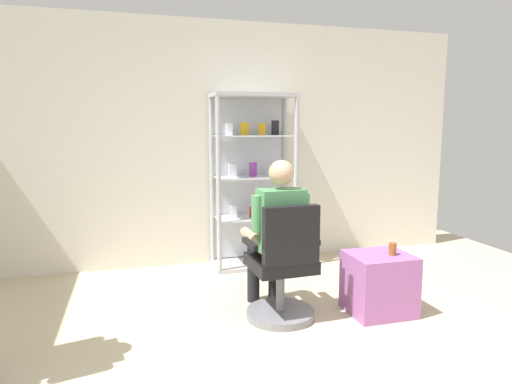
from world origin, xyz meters
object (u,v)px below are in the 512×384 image
object	(u,v)px
storage_crate	(379,284)
tea_glass	(393,249)
office_chair	(283,273)
display_cabinet_main	(252,180)
seated_shopkeeper	(276,229)

from	to	relation	value
storage_crate	tea_glass	bearing A→B (deg)	-28.25
tea_glass	office_chair	bearing A→B (deg)	172.29
display_cabinet_main	storage_crate	world-z (taller)	display_cabinet_main
office_chair	tea_glass	world-z (taller)	office_chair
display_cabinet_main	storage_crate	size ratio (longest dim) A/B	3.76
storage_crate	display_cabinet_main	bearing A→B (deg)	112.58
display_cabinet_main	seated_shopkeeper	bearing A→B (deg)	-96.81
seated_shopkeeper	office_chair	bearing A→B (deg)	-87.16
seated_shopkeeper	tea_glass	distance (m)	0.97
seated_shopkeeper	tea_glass	size ratio (longest dim) A/B	12.62
office_chair	storage_crate	world-z (taller)	office_chair
display_cabinet_main	storage_crate	distance (m)	1.87
office_chair	storage_crate	bearing A→B (deg)	-5.32
seated_shopkeeper	display_cabinet_main	bearing A→B (deg)	83.19
display_cabinet_main	seated_shopkeeper	xyz separation A→B (m)	(-0.16, -1.36, -0.25)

